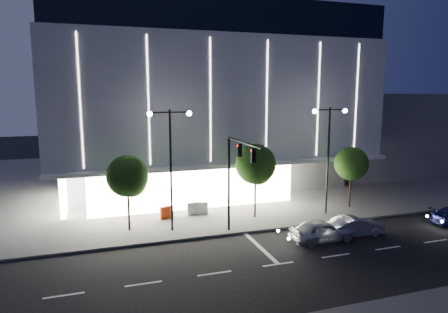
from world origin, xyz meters
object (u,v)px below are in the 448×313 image
object	(u,v)px
tree_left	(128,178)
tree_right	(351,165)
street_lamp_west	(171,152)
barrier_b	(194,209)
tree_mid	(256,166)
barrier_a	(167,212)
street_lamp_east	(329,145)
barrier_d	(201,208)
car_second	(355,226)
traffic_mast	(236,168)
car_lead	(322,231)

from	to	relation	value
tree_left	tree_right	xyz separation A→B (m)	(19.00, -0.00, -0.15)
tree_right	tree_left	bearing A→B (deg)	180.00
street_lamp_west	barrier_b	size ratio (longest dim) A/B	8.18
tree_mid	barrier_a	world-z (taller)	tree_mid
street_lamp_east	barrier_d	distance (m)	11.70
car_second	traffic_mast	bearing A→B (deg)	74.67
car_lead	barrier_d	bearing A→B (deg)	38.19
tree_right	car_second	distance (m)	7.63
tree_mid	barrier_b	xyz separation A→B (m)	(-4.60, 2.17, -3.68)
street_lamp_west	barrier_d	bearing A→B (deg)	45.51
street_lamp_west	barrier_a	world-z (taller)	street_lamp_west
traffic_mast	car_lead	bearing A→B (deg)	-23.87
street_lamp_east	barrier_a	distance (m)	14.24
street_lamp_east	car_lead	size ratio (longest dim) A/B	1.98
tree_left	barrier_a	xyz separation A→B (m)	(3.07, 1.79, -3.38)
street_lamp_east	barrier_b	bearing A→B (deg)	163.22
traffic_mast	barrier_b	bearing A→B (deg)	105.07
traffic_mast	barrier_d	bearing A→B (deg)	99.42
car_second	tree_right	bearing A→B (deg)	-32.98
car_lead	tree_left	bearing A→B (deg)	63.89
barrier_d	tree_left	bearing A→B (deg)	-147.34
tree_right	car_lead	bearing A→B (deg)	-137.00
tree_right	car_second	world-z (taller)	tree_right
barrier_a	barrier_d	size ratio (longest dim) A/B	1.00
tree_right	street_lamp_east	bearing A→B (deg)	-161.37
car_second	barrier_d	distance (m)	12.21
traffic_mast	car_lead	distance (m)	7.35
barrier_a	tree_mid	bearing A→B (deg)	-31.62
barrier_b	barrier_d	xyz separation A→B (m)	(0.62, -0.09, 0.00)
car_lead	barrier_b	bearing A→B (deg)	40.46
car_lead	barrier_a	size ratio (longest dim) A/B	4.13
street_lamp_east	tree_mid	xyz separation A→B (m)	(-5.97, 1.02, -1.62)
tree_left	tree_mid	bearing A→B (deg)	0.00
traffic_mast	barrier_b	distance (m)	7.47
tree_right	barrier_d	bearing A→B (deg)	170.91
traffic_mast	barrier_a	bearing A→B (deg)	125.53
tree_mid	traffic_mast	bearing A→B (deg)	-129.42
barrier_d	traffic_mast	bearing A→B (deg)	-66.97
barrier_a	street_lamp_west	bearing A→B (deg)	-109.03
tree_left	street_lamp_west	bearing A→B (deg)	-18.94
traffic_mast	tree_left	world-z (taller)	traffic_mast
street_lamp_west	car_lead	world-z (taller)	street_lamp_west
tree_right	barrier_a	bearing A→B (deg)	173.59
traffic_mast	car_second	xyz separation A→B (m)	(8.31, -2.18, -4.32)
tree_mid	tree_right	xyz separation A→B (m)	(9.00, -0.00, -0.45)
traffic_mast	barrier_d	size ratio (longest dim) A/B	6.43
tree_mid	barrier_d	distance (m)	5.81
barrier_a	car_lead	bearing A→B (deg)	-57.23
tree_left	car_second	distance (m)	16.71
street_lamp_east	barrier_d	bearing A→B (deg)	162.72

